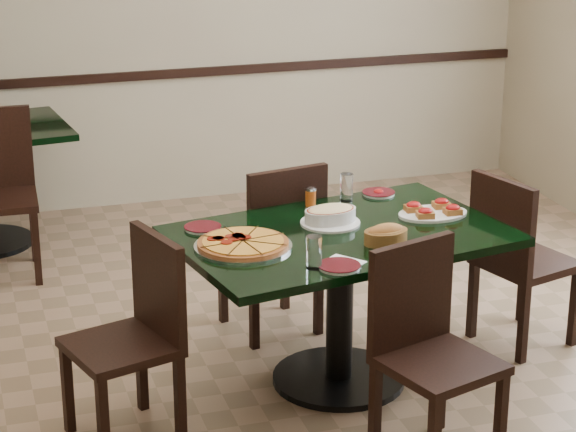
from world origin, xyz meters
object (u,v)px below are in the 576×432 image
object	(u,v)px
main_table	(340,269)
bread_basket	(386,235)
chair_far	(278,240)
pepperoni_pizza	(243,244)
chair_near	(427,341)
bruschetta_platter	(433,211)
chair_right	(515,252)
chair_left	(138,327)
lasagna_casserole	(330,215)

from	to	relation	value
main_table	bread_basket	distance (m)	0.32
main_table	chair_far	bearing A→B (deg)	91.38
pepperoni_pizza	bread_basket	world-z (taller)	bread_basket
chair_near	bruschetta_platter	distance (m)	0.90
chair_near	main_table	bearing A→B (deg)	82.67
chair_right	chair_left	distance (m)	1.96
lasagna_casserole	bread_basket	bearing A→B (deg)	-71.00
chair_far	chair_near	distance (m)	1.31
chair_far	pepperoni_pizza	distance (m)	0.78
main_table	chair_near	world-z (taller)	chair_near
main_table	chair_right	world-z (taller)	chair_right
chair_left	lasagna_casserole	world-z (taller)	chair_left
chair_far	lasagna_casserole	distance (m)	0.56
lasagna_casserole	bread_basket	world-z (taller)	same
chair_far	pepperoni_pizza	world-z (taller)	chair_far
chair_far	bread_basket	xyz separation A→B (m)	(0.26, -0.78, 0.28)
chair_near	chair_right	distance (m)	1.16
chair_right	bruschetta_platter	xyz separation A→B (m)	(-0.47, -0.03, 0.27)
chair_left	pepperoni_pizza	distance (m)	0.58
main_table	bread_basket	xyz separation A→B (m)	(0.14, -0.19, 0.22)
chair_right	chair_near	bearing A→B (deg)	117.52
chair_right	lasagna_casserole	size ratio (longest dim) A/B	3.22
main_table	pepperoni_pizza	size ratio (longest dim) A/B	3.73
lasagna_casserole	bruschetta_platter	bearing A→B (deg)	-9.95
bruschetta_platter	chair_far	bearing A→B (deg)	140.17
main_table	bruschetta_platter	world-z (taller)	bruschetta_platter
chair_far	chair_near	size ratio (longest dim) A/B	1.02
pepperoni_pizza	lasagna_casserole	size ratio (longest dim) A/B	1.55
main_table	chair_far	world-z (taller)	chair_far
lasagna_casserole	bruschetta_platter	world-z (taller)	lasagna_casserole
chair_far	chair_left	bearing A→B (deg)	31.66
main_table	bread_basket	size ratio (longest dim) A/B	7.38
bread_basket	main_table	bearing A→B (deg)	119.08
chair_right	bread_basket	xyz separation A→B (m)	(-0.82, -0.31, 0.29)
chair_right	lasagna_casserole	xyz separation A→B (m)	(-0.97, -0.00, 0.30)
bruschetta_platter	chair_left	bearing A→B (deg)	-169.81
main_table	lasagna_casserole	size ratio (longest dim) A/B	5.78
bread_basket	bruschetta_platter	bearing A→B (deg)	31.89
chair_near	chair_left	distance (m)	1.21
bruschetta_platter	bread_basket	bearing A→B (deg)	-141.90
chair_far	bruschetta_platter	bearing A→B (deg)	129.80
main_table	lasagna_casserole	bearing A→B (deg)	84.88
chair_near	lasagna_casserole	bearing A→B (deg)	81.93
main_table	bread_basket	world-z (taller)	bread_basket
chair_right	bruschetta_platter	world-z (taller)	chair_right
main_table	chair_right	bearing A→B (deg)	-3.24
chair_near	chair_right	bearing A→B (deg)	26.45
chair_far	chair_left	world-z (taller)	chair_far
bread_basket	chair_near	bearing A→B (deg)	-98.27
chair_near	pepperoni_pizza	size ratio (longest dim) A/B	2.10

